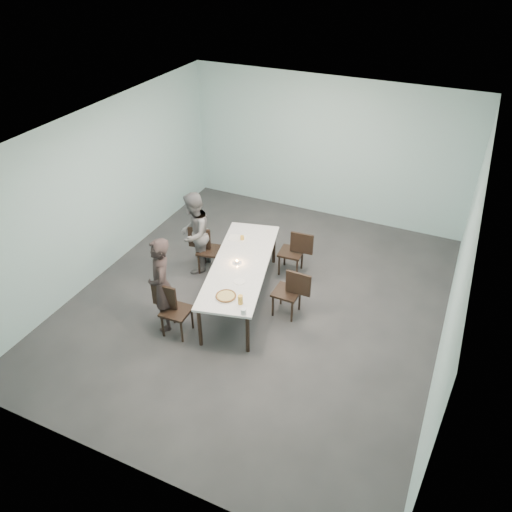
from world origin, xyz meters
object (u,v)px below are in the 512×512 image
at_px(diner_near, 161,285).
at_px(beer_glass, 240,300).
at_px(chair_far_left, 206,246).
at_px(water_tumbler, 244,311).
at_px(amber_tumbler, 242,238).
at_px(chair_near_right, 292,290).
at_px(chair_near_left, 171,306).
at_px(side_plate, 239,281).
at_px(pizza, 226,296).
at_px(table, 241,266).
at_px(tealight, 237,262).
at_px(chair_far_right, 296,250).
at_px(diner_far, 194,233).

height_order(diner_near, beer_glass, diner_near).
xyz_separation_m(chair_far_left, water_tumbler, (1.58, -1.67, 0.29)).
distance_m(beer_glass, water_tumbler, 0.24).
bearing_deg(diner_near, beer_glass, 60.72).
bearing_deg(amber_tumbler, chair_near_right, -29.64).
bearing_deg(chair_near_right, chair_near_left, 38.00).
height_order(side_plate, amber_tumbler, amber_tumbler).
bearing_deg(side_plate, chair_far_left, 139.71).
distance_m(chair_near_left, pizza, 0.90).
relative_size(table, tealight, 48.89).
bearing_deg(side_plate, chair_far_right, 77.20).
bearing_deg(chair_far_right, water_tumbler, 86.61).
bearing_deg(chair_near_right, diner_near, 32.96).
relative_size(side_plate, beer_glass, 1.20).
relative_size(table, chair_far_left, 3.15).
height_order(diner_far, water_tumbler, diner_far).
relative_size(chair_far_right, diner_far, 0.56).
height_order(water_tumbler, tealight, water_tumbler).
distance_m(chair_far_right, beer_glass, 2.09).
height_order(chair_near_right, diner_far, diner_far).
bearing_deg(table, tealight, -167.66).
bearing_deg(tealight, diner_far, 156.04).
distance_m(beer_glass, amber_tumbler, 1.78).
bearing_deg(beer_glass, chair_near_right, 63.28).
xyz_separation_m(chair_far_right, tealight, (-0.62, -1.13, 0.27)).
bearing_deg(chair_near_left, chair_far_right, 60.47).
xyz_separation_m(chair_near_left, pizza, (0.82, 0.28, 0.27)).
height_order(table, chair_far_left, chair_far_left).
xyz_separation_m(chair_far_left, chair_near_right, (1.90, -0.56, 0.00)).
distance_m(chair_far_left, side_plate, 1.57).
bearing_deg(diner_far, chair_near_right, 66.29).
height_order(table, amber_tumbler, amber_tumbler).
bearing_deg(chair_far_right, table, 59.01).
relative_size(chair_far_left, diner_near, 0.54).
height_order(table, diner_near, diner_near).
relative_size(chair_far_right, pizza, 2.56).
relative_size(pizza, water_tumbler, 3.78).
xyz_separation_m(chair_near_right, chair_far_right, (-0.36, 1.14, 0.00)).
xyz_separation_m(diner_near, side_plate, (1.03, 0.63, -0.05)).
relative_size(pizza, side_plate, 1.89).
xyz_separation_m(pizza, beer_glass, (0.27, -0.05, 0.06)).
height_order(chair_near_right, chair_far_right, same).
xyz_separation_m(chair_near_right, side_plate, (-0.72, -0.44, 0.25)).
distance_m(water_tumbler, tealight, 1.30).
bearing_deg(tealight, water_tumbler, -59.57).
relative_size(table, side_plate, 15.21).
distance_m(diner_far, pizza, 1.93).
relative_size(chair_near_right, chair_far_right, 1.00).
xyz_separation_m(side_plate, tealight, (-0.26, 0.45, 0.02)).
relative_size(diner_near, pizza, 4.74).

